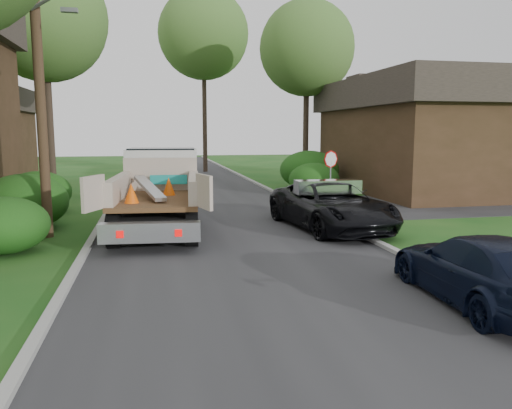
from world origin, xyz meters
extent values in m
plane|color=#174E16|center=(0.00, 0.00, 0.00)|extent=(120.00, 120.00, 0.00)
cube|color=#28282B|center=(0.00, 10.00, 0.00)|extent=(8.00, 90.00, 0.02)
cube|color=#28282B|center=(12.00, 9.00, 0.01)|extent=(16.00, 7.00, 0.02)
cube|color=#9E9E99|center=(-4.10, 10.00, 0.06)|extent=(0.20, 90.00, 0.12)
cube|color=#9E9E99|center=(4.10, 10.00, 0.06)|extent=(0.20, 90.00, 0.12)
cylinder|color=slate|center=(5.20, 9.00, 1.00)|extent=(0.06, 0.06, 2.00)
cylinder|color=#B20A0A|center=(5.20, 9.00, 2.10)|extent=(0.71, 0.32, 0.76)
cylinder|color=#382619|center=(-5.50, 5.00, 5.00)|extent=(0.30, 0.30, 10.00)
cube|color=slate|center=(-4.40, 4.00, 6.60)|extent=(0.45, 0.20, 0.12)
cube|color=#372716|center=(13.00, 14.00, 2.25)|extent=(9.00, 12.00, 4.50)
cube|color=#332B26|center=(13.00, 14.00, 5.30)|extent=(9.72, 12.96, 1.60)
cube|color=#332B26|center=(13.00, 14.00, 6.10)|extent=(9.72, 1.80, 0.20)
ellipsoid|color=#0E400F|center=(-6.20, 3.00, 0.77)|extent=(2.34, 2.34, 1.53)
ellipsoid|color=#0E400F|center=(-6.50, 6.50, 0.94)|extent=(2.86, 2.86, 1.87)
ellipsoid|color=#0E400F|center=(-6.80, 10.00, 0.85)|extent=(2.60, 2.60, 1.70)
ellipsoid|color=#0E400F|center=(5.80, 13.00, 0.85)|extent=(2.60, 2.60, 1.70)
ellipsoid|color=#0E400F|center=(6.50, 16.00, 1.10)|extent=(3.38, 3.38, 2.21)
cylinder|color=#2D2119|center=(-7.50, 17.00, 4.50)|extent=(0.36, 0.36, 9.00)
sphere|color=#375F23|center=(-7.50, 17.00, 9.00)|extent=(6.40, 6.40, 6.40)
cylinder|color=#2D2119|center=(7.50, 20.00, 4.25)|extent=(0.36, 0.36, 8.50)
sphere|color=#375F23|center=(7.50, 20.00, 8.50)|extent=(6.00, 6.00, 6.00)
cylinder|color=#2D2119|center=(2.00, 30.00, 5.50)|extent=(0.36, 0.36, 11.00)
sphere|color=#375F23|center=(2.00, 30.00, 11.00)|extent=(7.20, 7.20, 7.20)
cylinder|color=black|center=(-3.01, 7.35, 0.52)|extent=(0.43, 1.06, 1.03)
cylinder|color=black|center=(-0.84, 7.17, 0.52)|extent=(0.43, 1.06, 1.03)
cylinder|color=black|center=(-3.38, 3.00, 0.52)|extent=(0.43, 1.06, 1.03)
cylinder|color=black|center=(-1.20, 2.82, 0.52)|extent=(0.43, 1.06, 1.03)
cube|color=black|center=(-2.10, 5.20, 0.71)|extent=(2.85, 6.83, 0.28)
cube|color=silver|center=(-1.89, 7.60, 1.72)|extent=(2.69, 2.27, 1.78)
cube|color=black|center=(-1.89, 7.60, 2.35)|extent=(2.51, 2.09, 0.63)
cube|color=#472D19|center=(-2.17, 4.40, 1.15)|extent=(2.87, 4.33, 0.14)
cube|color=beige|center=(-1.99, 6.46, 1.78)|extent=(2.53, 0.33, 1.15)
cube|color=beige|center=(-3.31, 4.50, 1.55)|extent=(0.61, 3.92, 0.69)
cube|color=beige|center=(-1.02, 4.30, 1.55)|extent=(0.61, 3.92, 0.69)
cube|color=silver|center=(-2.37, 1.94, 0.63)|extent=(2.67, 0.62, 0.52)
cube|color=#B20505|center=(-3.13, 1.80, 0.63)|extent=(0.19, 0.06, 0.18)
cube|color=#B20505|center=(-1.65, 1.67, 0.63)|extent=(0.19, 0.06, 0.18)
cube|color=beige|center=(-3.79, 2.23, 1.67)|extent=(0.52, 0.98, 0.92)
cube|color=beige|center=(-0.93, 1.99, 1.67)|extent=(0.36, 1.02, 0.92)
cube|color=silver|center=(-2.38, 4.53, 1.54)|extent=(1.01, 2.97, 0.53)
cone|color=#F2590A|center=(-2.88, 3.42, 1.50)|extent=(0.45, 0.45, 0.57)
cone|color=#F2590A|center=(-1.76, 5.06, 1.50)|extent=(0.45, 0.45, 0.57)
cube|color=#148C84|center=(-1.73, 6.15, 1.62)|extent=(1.27, 0.22, 0.32)
imported|color=black|center=(3.60, 4.50, 0.79)|extent=(3.30, 5.98, 1.59)
imported|color=black|center=(3.80, -3.15, 0.67)|extent=(2.12, 4.70, 1.34)
camera|label=1|loc=(-2.24, -11.24, 3.24)|focal=35.00mm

